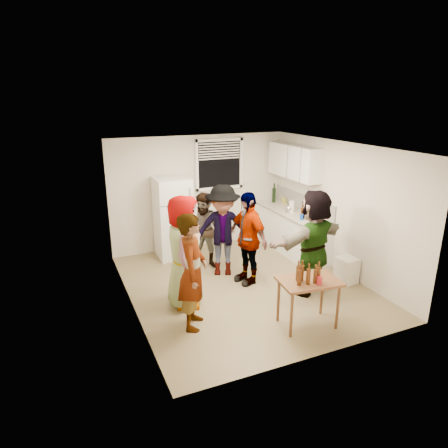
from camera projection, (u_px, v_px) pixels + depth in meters
name	position (u px, v px, depth m)	size (l,w,h in m)	color
room	(244.00, 285.00, 7.27)	(4.00, 4.50, 2.50)	beige
window	(219.00, 164.00, 8.80)	(1.12, 0.10, 1.06)	white
refrigerator	(173.00, 218.00, 8.36)	(0.70, 0.70, 1.70)	white
counter_lower	(290.00, 232.00, 8.78)	(0.60, 2.20, 0.86)	white
countertop	(291.00, 212.00, 8.64)	(0.64, 2.22, 0.04)	beige
backsplash	(303.00, 202.00, 8.69)	(0.03, 2.20, 0.36)	beige
upper_cabinets	(294.00, 161.00, 8.54)	(0.34, 1.60, 0.70)	white
kettle	(289.00, 212.00, 8.63)	(0.23, 0.19, 0.19)	silver
paper_towel	(291.00, 212.00, 8.61)	(0.11, 0.11, 0.24)	white
wine_bottle	(274.00, 202.00, 9.40)	(0.09, 0.09, 0.34)	black
beer_bottle_counter	(302.00, 219.00, 8.13)	(0.06, 0.06, 0.23)	#47230C
blue_cup	(302.00, 220.00, 8.08)	(0.08, 0.08, 0.11)	#0B3EA5
picture_frame	(284.00, 200.00, 9.29)	(0.02, 0.17, 0.14)	gold
trash_bin	(347.00, 270.00, 7.31)	(0.33, 0.33, 0.48)	white
serving_table	(306.00, 324.00, 6.02)	(0.87, 0.58, 0.74)	brown
beer_bottle_table	(315.00, 283.00, 5.70)	(0.05, 0.05, 0.21)	#47230C
red_cup	(319.00, 284.00, 5.67)	(0.08, 0.08, 0.11)	#A91E26
guest_grey	(186.00, 304.00, 6.63)	(0.90, 1.85, 0.59)	gray
guest_stripe	(194.00, 325.00, 6.01)	(0.64, 1.75, 0.42)	#141933
guest_back_left	(206.00, 266.00, 8.08)	(0.74, 1.52, 0.57)	brown
guest_back_right	(223.00, 273.00, 7.76)	(1.13, 1.76, 0.65)	#393A3E
guest_black	(247.00, 281.00, 7.43)	(1.00, 1.71, 0.42)	black
guest_orange	(310.00, 290.00, 7.07)	(1.70, 1.83, 0.54)	#C07A46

